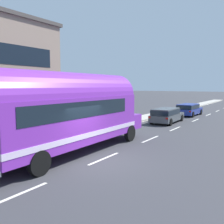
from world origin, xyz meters
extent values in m
plane|color=#38383D|center=(0.00, 0.00, 0.00)|extent=(300.00, 300.00, 0.00)
cube|color=silver|center=(0.00, -4.22, 0.00)|extent=(0.14, 2.40, 0.01)
cube|color=silver|center=(0.00, 0.54, 0.00)|extent=(0.14, 2.40, 0.01)
cube|color=silver|center=(0.00, 5.75, 0.00)|extent=(0.14, 2.40, 0.01)
cube|color=silver|center=(0.00, 10.47, 0.00)|extent=(0.14, 2.40, 0.01)
cube|color=silver|center=(0.00, 16.45, 0.00)|extent=(0.14, 2.40, 0.01)
cube|color=silver|center=(0.00, 22.12, 0.00)|extent=(0.14, 2.40, 0.01)
cube|color=silver|center=(0.00, 27.65, 0.00)|extent=(0.14, 2.40, 0.01)
cube|color=silver|center=(-3.95, 12.00, 0.00)|extent=(0.12, 80.00, 0.01)
cube|color=#ADA89E|center=(-4.95, 10.00, 0.07)|extent=(2.00, 90.00, 0.15)
cube|color=purple|center=(-1.97, 0.32, 1.75)|extent=(2.61, 9.22, 2.30)
cylinder|color=purple|center=(-1.97, 0.32, 2.90)|extent=(2.55, 9.12, 2.45)
cube|color=purple|center=(-2.03, 5.56, 1.07)|extent=(2.27, 1.33, 0.95)
cube|color=silver|center=(-1.97, 0.32, 1.10)|extent=(2.65, 9.26, 0.24)
cube|color=black|center=(-1.97, 0.02, 2.35)|extent=(2.61, 7.42, 0.76)
cube|color=black|center=(-2.02, 4.96, 2.40)|extent=(2.14, 0.12, 0.96)
cube|color=silver|center=(-2.04, 6.25, 0.95)|extent=(0.90, 0.11, 0.56)
cylinder|color=black|center=(-3.19, 4.50, 0.50)|extent=(0.27, 1.00, 1.00)
cylinder|color=black|center=(-0.85, 4.53, 0.50)|extent=(0.27, 1.00, 1.00)
cylinder|color=black|center=(-3.11, -2.69, 0.50)|extent=(0.27, 1.00, 1.00)
cylinder|color=black|center=(-0.77, -2.66, 0.50)|extent=(0.27, 1.00, 1.00)
cube|color=#474C51|center=(-1.81, 13.39, 0.52)|extent=(1.98, 4.82, 0.60)
cube|color=#474C51|center=(-1.80, 12.91, 1.09)|extent=(1.73, 3.37, 0.55)
cube|color=black|center=(-1.80, 12.91, 1.06)|extent=(1.79, 3.41, 0.43)
cube|color=red|center=(-2.53, 10.97, 0.70)|extent=(0.20, 0.05, 0.14)
cube|color=red|center=(-0.94, 11.02, 0.70)|extent=(0.20, 0.05, 0.14)
cylinder|color=black|center=(-2.74, 15.04, 0.32)|extent=(0.22, 0.65, 0.64)
cylinder|color=black|center=(-0.99, 15.10, 0.32)|extent=(0.22, 0.65, 0.64)
cylinder|color=black|center=(-2.63, 11.68, 0.32)|extent=(0.22, 0.65, 0.64)
cylinder|color=black|center=(-0.88, 11.73, 0.32)|extent=(0.22, 0.65, 0.64)
cube|color=navy|center=(-1.76, 20.24, 0.52)|extent=(1.93, 4.71, 0.60)
cube|color=navy|center=(-1.76, 19.76, 1.09)|extent=(1.71, 3.26, 0.55)
cube|color=black|center=(-1.76, 19.76, 1.06)|extent=(1.77, 3.30, 0.43)
cube|color=red|center=(-2.60, 17.89, 0.70)|extent=(0.20, 0.04, 0.14)
cube|color=red|center=(-0.97, 17.87, 0.70)|extent=(0.20, 0.04, 0.14)
cylinder|color=black|center=(-2.63, 21.89, 0.32)|extent=(0.21, 0.64, 0.64)
cylinder|color=black|center=(-0.84, 21.87, 0.32)|extent=(0.21, 0.64, 0.64)
cylinder|color=black|center=(-2.67, 18.60, 0.32)|extent=(0.21, 0.64, 0.64)
cylinder|color=black|center=(-0.88, 18.58, 0.32)|extent=(0.21, 0.64, 0.64)
camera|label=1|loc=(6.67, -8.78, 3.45)|focal=39.63mm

